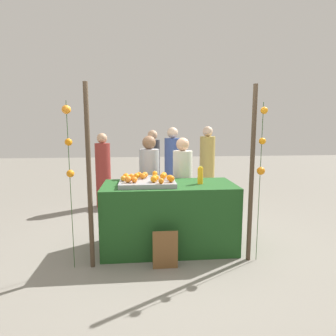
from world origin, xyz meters
TOP-DOWN VIEW (x-y plane):
  - ground_plane at (0.00, 0.00)m, footprint 24.00×24.00m
  - stall_counter at (0.00, 0.00)m, footprint 1.82×0.83m
  - orange_tray at (-0.30, 0.03)m, footprint 0.75×0.70m
  - orange_0 at (-0.41, 0.22)m, footprint 0.08×0.08m
  - orange_1 at (0.01, -0.18)m, footprint 0.09×0.09m
  - orange_2 at (-0.18, 0.30)m, footprint 0.08×0.08m
  - orange_3 at (-0.13, -0.27)m, footprint 0.07×0.07m
  - orange_4 at (-0.47, -0.17)m, footprint 0.08×0.08m
  - orange_5 at (-0.62, -0.05)m, footprint 0.07×0.07m
  - orange_6 at (-0.06, 0.12)m, footprint 0.09×0.09m
  - orange_7 at (-0.36, 0.08)m, footprint 0.08×0.08m
  - orange_8 at (-0.19, -0.07)m, footprint 0.09×0.09m
  - orange_9 at (-0.33, 0.16)m, footprint 0.09×0.09m
  - orange_10 at (0.00, -0.04)m, footprint 0.07×0.07m
  - orange_11 at (-0.59, 0.05)m, footprint 0.09×0.09m
  - orange_12 at (-0.52, 0.10)m, footprint 0.07×0.07m
  - orange_13 at (-0.44, 0.12)m, footprint 0.08×0.08m
  - orange_14 at (-0.55, -0.16)m, footprint 0.09×0.09m
  - orange_15 at (-0.22, -0.17)m, footprint 0.09×0.09m
  - orange_16 at (-0.08, 0.04)m, footprint 0.09×0.09m
  - juice_bottle at (0.43, -0.04)m, footprint 0.08×0.08m
  - chalkboard_sign at (-0.10, -0.58)m, footprint 0.31×0.03m
  - vendor_left at (-0.25, 0.63)m, footprint 0.31×0.31m
  - vendor_right at (0.28, 0.61)m, footprint 0.31×0.31m
  - crowd_person_0 at (-1.20, 2.21)m, footprint 0.32×0.32m
  - crowd_person_1 at (-0.13, 2.60)m, footprint 0.33×0.33m
  - crowd_person_2 at (0.28, 2.11)m, footprint 0.34×0.34m
  - crowd_person_3 at (1.13, 2.55)m, footprint 0.34×0.34m
  - canopy_post_left at (-0.99, -0.46)m, footprint 0.06×0.06m
  - canopy_post_right at (0.99, -0.46)m, footprint 0.06×0.06m
  - garland_strand_left at (-1.21, -0.46)m, footprint 0.11×0.11m
  - garland_strand_right at (1.10, -0.47)m, footprint 0.10×0.10m

SIDE VIEW (x-z plane):
  - ground_plane at x=0.00m, z-range 0.00..0.00m
  - chalkboard_sign at x=-0.10m, z-range -0.01..0.47m
  - stall_counter at x=0.00m, z-range 0.00..0.93m
  - vendor_right at x=0.28m, z-range -0.05..1.49m
  - vendor_left at x=-0.25m, z-range -0.05..1.52m
  - crowd_person_0 at x=-1.20m, z-range -0.05..1.52m
  - crowd_person_1 at x=-0.13m, z-range -0.06..1.58m
  - crowd_person_2 at x=0.28m, z-range -0.06..1.64m
  - crowd_person_3 at x=1.13m, z-range -0.06..1.66m
  - orange_tray at x=-0.30m, z-range 0.93..0.99m
  - orange_3 at x=-0.13m, z-range 0.99..1.06m
  - orange_12 at x=-0.52m, z-range 0.99..1.06m
  - orange_10 at x=0.00m, z-range 0.99..1.06m
  - orange_5 at x=-0.62m, z-range 0.99..1.06m
  - orange_2 at x=-0.18m, z-range 0.99..1.06m
  - orange_0 at x=-0.41m, z-range 0.99..1.06m
  - orange_13 at x=-0.44m, z-range 0.99..1.07m
  - orange_7 at x=-0.36m, z-range 0.99..1.07m
  - orange_4 at x=-0.47m, z-range 0.99..1.07m
  - orange_16 at x=-0.08m, z-range 0.99..1.07m
  - orange_6 at x=-0.06m, z-range 0.99..1.07m
  - orange_9 at x=-0.33m, z-range 0.99..1.08m
  - orange_15 at x=-0.22m, z-range 0.99..1.08m
  - orange_8 at x=-0.19m, z-range 0.99..1.08m
  - orange_14 at x=-0.55m, z-range 0.99..1.08m
  - orange_11 at x=-0.59m, z-range 0.99..1.08m
  - orange_1 at x=0.01m, z-range 0.99..1.08m
  - juice_bottle at x=0.43m, z-range 0.92..1.17m
  - canopy_post_left at x=-0.99m, z-range 0.00..2.22m
  - canopy_post_right at x=0.99m, z-range 0.00..2.22m
  - garland_strand_right at x=1.10m, z-range 0.46..2.46m
  - garland_strand_left at x=-1.21m, z-range 0.56..2.56m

